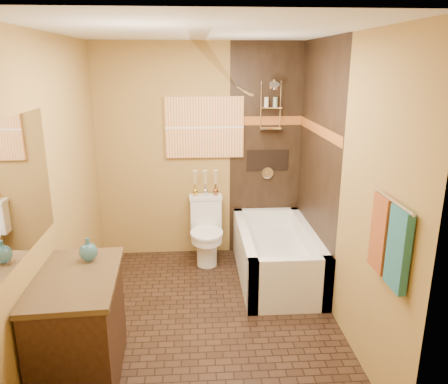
{
  "coord_description": "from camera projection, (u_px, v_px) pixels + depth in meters",
  "views": [
    {
      "loc": [
        -0.06,
        -3.54,
        2.27
      ],
      "look_at": [
        0.21,
        0.4,
        1.09
      ],
      "focal_mm": 35.0,
      "sensor_mm": 36.0,
      "label": 1
    }
  ],
  "objects": [
    {
      "name": "sunset_painting",
      "position": [
        204.0,
        127.0,
        5.01
      ],
      "size": [
        0.9,
        0.04,
        0.7
      ],
      "primitive_type": "cube",
      "color": "orange",
      "rests_on": "wall_back"
    },
    {
      "name": "wall_right",
      "position": [
        342.0,
        185.0,
        3.76
      ],
      "size": [
        0.02,
        3.0,
        2.5
      ],
      "primitive_type": "cube",
      "color": "#9F7A3D",
      "rests_on": "floor"
    },
    {
      "name": "ceiling",
      "position": [
        201.0,
        31.0,
        3.32
      ],
      "size": [
        3.0,
        3.0,
        0.0
      ],
      "primitive_type": "plane",
      "color": "silver",
      "rests_on": "wall_back"
    },
    {
      "name": "mosaic_band_back",
      "position": [
        267.0,
        121.0,
        5.04
      ],
      "size": [
        0.85,
        0.01,
        0.1
      ],
      "primitive_type": "cube",
      "color": "#97441B",
      "rests_on": "alcove_tile_back"
    },
    {
      "name": "wall_left",
      "position": [
        57.0,
        191.0,
        3.6
      ],
      "size": [
        0.02,
        3.0,
        2.5
      ],
      "primitive_type": "cube",
      "color": "#9F7A3D",
      "rests_on": "floor"
    },
    {
      "name": "wall_front",
      "position": [
        209.0,
        269.0,
        2.24
      ],
      "size": [
        2.4,
        0.02,
        2.5
      ],
      "primitive_type": "cube",
      "color": "#9F7A3D",
      "rests_on": "floor"
    },
    {
      "name": "teal_bottle",
      "position": [
        88.0,
        249.0,
        3.27
      ],
      "size": [
        0.18,
        0.18,
        0.22
      ],
      "primitive_type": null,
      "rotation": [
        0.0,
        0.0,
        -0.34
      ],
      "color": "#245F6E",
      "rests_on": "vanity"
    },
    {
      "name": "curtain_rod",
      "position": [
        241.0,
        89.0,
        4.2
      ],
      "size": [
        0.03,
        1.55,
        0.03
      ],
      "primitive_type": "cylinder",
      "rotation": [
        1.57,
        0.0,
        0.0
      ],
      "color": "silver",
      "rests_on": "wall_back"
    },
    {
      "name": "floor",
      "position": [
        205.0,
        318.0,
        4.03
      ],
      "size": [
        3.0,
        3.0,
        0.0
      ],
      "primitive_type": "plane",
      "color": "black",
      "rests_on": "ground"
    },
    {
      "name": "shower_fixtures",
      "position": [
        270.0,
        118.0,
        4.93
      ],
      "size": [
        0.24,
        0.33,
        1.16
      ],
      "color": "silver",
      "rests_on": "floor"
    },
    {
      "name": "mosaic_band_right",
      "position": [
        318.0,
        130.0,
        4.37
      ],
      "size": [
        0.01,
        1.5,
        0.1
      ],
      "primitive_type": "cube",
      "color": "#97441B",
      "rests_on": "alcove_tile_right"
    },
    {
      "name": "vanity_mirror",
      "position": [
        23.0,
        185.0,
        2.85
      ],
      "size": [
        0.01,
        1.0,
        0.9
      ],
      "primitive_type": "cube",
      "color": "white",
      "rests_on": "wall_left"
    },
    {
      "name": "alcove_tile_right",
      "position": [
        317.0,
        166.0,
        4.47
      ],
      "size": [
        0.01,
        1.5,
        2.5
      ],
      "primitive_type": "cube",
      "color": "black",
      "rests_on": "wall_right"
    },
    {
      "name": "alcove_niche",
      "position": [
        268.0,
        160.0,
        5.18
      ],
      "size": [
        0.5,
        0.01,
        0.25
      ],
      "primitive_type": "cube",
      "color": "black",
      "rests_on": "alcove_tile_back"
    },
    {
      "name": "bathtub",
      "position": [
        276.0,
        258.0,
        4.74
      ],
      "size": [
        0.8,
        1.5,
        0.55
      ],
      "color": "white",
      "rests_on": "floor"
    },
    {
      "name": "vanity",
      "position": [
        80.0,
        327.0,
        3.18
      ],
      "size": [
        0.62,
        0.97,
        0.83
      ],
      "rotation": [
        0.0,
        0.0,
        0.05
      ],
      "color": "black",
      "rests_on": "floor"
    },
    {
      "name": "wall_back",
      "position": [
        200.0,
        153.0,
        5.11
      ],
      "size": [
        2.4,
        0.02,
        2.5
      ],
      "primitive_type": "cube",
      "color": "#9F7A3D",
      "rests_on": "floor"
    },
    {
      "name": "towel_bar",
      "position": [
        392.0,
        201.0,
        2.69
      ],
      "size": [
        0.02,
        0.55,
        0.02
      ],
      "primitive_type": "cylinder",
      "rotation": [
        1.57,
        0.0,
        0.0
      ],
      "color": "silver",
      "rests_on": "wall_right"
    },
    {
      "name": "towel_rust",
      "position": [
        381.0,
        233.0,
        2.89
      ],
      "size": [
        0.05,
        0.22,
        0.52
      ],
      "primitive_type": "cube",
      "color": "brown",
      "rests_on": "towel_bar"
    },
    {
      "name": "bud_vases",
      "position": [
        205.0,
        182.0,
        5.1
      ],
      "size": [
        0.3,
        0.06,
        0.3
      ],
      "color": "gold",
      "rests_on": "toilet"
    },
    {
      "name": "alcove_tile_back",
      "position": [
        266.0,
        152.0,
        5.15
      ],
      "size": [
        0.85,
        0.01,
        2.5
      ],
      "primitive_type": "cube",
      "color": "black",
      "rests_on": "wall_back"
    },
    {
      "name": "towel_teal",
      "position": [
        398.0,
        249.0,
        2.65
      ],
      "size": [
        0.05,
        0.22,
        0.52
      ],
      "primitive_type": "cube",
      "color": "#205F6B",
      "rests_on": "towel_bar"
    },
    {
      "name": "toilet",
      "position": [
        206.0,
        230.0,
        5.09
      ],
      "size": [
        0.39,
        0.57,
        0.76
      ],
      "rotation": [
        0.0,
        0.0,
        0.03
      ],
      "color": "white",
      "rests_on": "floor"
    }
  ]
}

